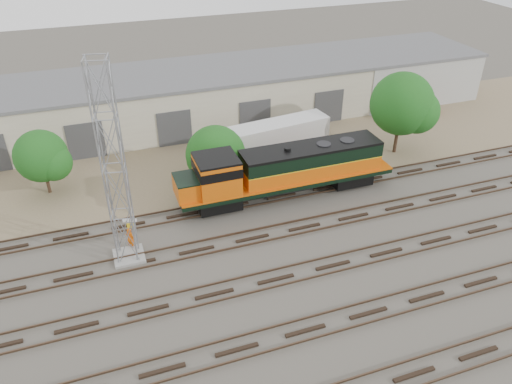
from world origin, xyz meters
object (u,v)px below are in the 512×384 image
object	(u,v)px
locomotive	(283,170)
worker	(130,238)
signal_tower	(115,171)
semi_trailer	(270,138)

from	to	relation	value
locomotive	worker	size ratio (longest dim) A/B	10.68
signal_tower	locomotive	bearing A→B (deg)	16.16
worker	semi_trailer	world-z (taller)	semi_trailer
signal_tower	semi_trailer	xyz separation A→B (m)	(13.72, 9.69, -4.35)
worker	semi_trailer	distance (m)	16.06
locomotive	signal_tower	size ratio (longest dim) A/B	1.29
semi_trailer	worker	bearing A→B (deg)	-154.59
locomotive	semi_trailer	world-z (taller)	locomotive
signal_tower	semi_trailer	size ratio (longest dim) A/B	1.15
locomotive	signal_tower	world-z (taller)	signal_tower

